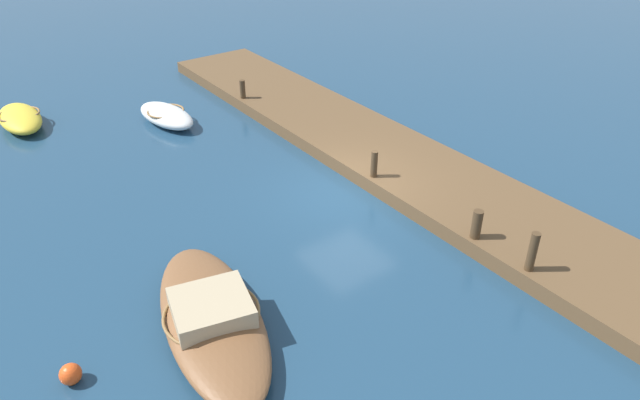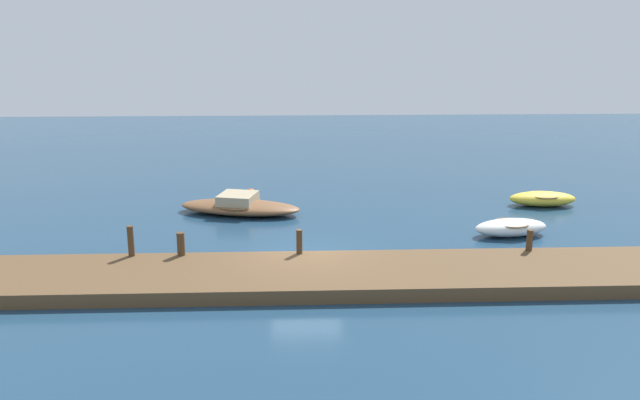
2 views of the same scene
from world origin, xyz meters
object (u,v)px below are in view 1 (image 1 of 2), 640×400
(dinghy_white, at_px, (166,115))
(mooring_post_west, at_px, (532,252))
(mooring_post_east, at_px, (243,89))
(motorboat_brown, at_px, (212,317))
(mooring_post_mid_west, at_px, (477,224))
(mooring_post_mid_east, at_px, (374,164))
(marker_buoy, at_px, (71,374))
(rowboat_yellow, at_px, (20,118))

(dinghy_white, bearing_deg, mooring_post_west, -176.51)
(mooring_post_east, bearing_deg, motorboat_brown, 147.03)
(dinghy_white, bearing_deg, mooring_post_mid_west, -174.90)
(mooring_post_mid_east, relative_size, marker_buoy, 1.93)
(mooring_post_mid_east, height_order, marker_buoy, mooring_post_mid_east)
(motorboat_brown, xyz_separation_m, mooring_post_east, (10.42, -6.76, 0.46))
(dinghy_white, distance_m, mooring_post_mid_east, 8.86)
(rowboat_yellow, distance_m, mooring_post_mid_west, 17.01)
(mooring_post_mid_east, bearing_deg, marker_buoy, 102.94)
(mooring_post_mid_east, xyz_separation_m, marker_buoy, (-2.23, 9.68, -0.64))
(rowboat_yellow, relative_size, mooring_post_mid_east, 3.65)
(mooring_post_east, xyz_separation_m, marker_buoy, (-10.10, 9.68, -0.59))
(dinghy_white, bearing_deg, mooring_post_east, -106.60)
(dinghy_white, bearing_deg, rowboat_yellow, 47.47)
(rowboat_yellow, distance_m, mooring_post_mid_east, 13.57)
(rowboat_yellow, relative_size, mooring_post_mid_west, 3.88)
(mooring_post_mid_west, xyz_separation_m, mooring_post_mid_east, (3.96, 0.00, 0.02))
(motorboat_brown, xyz_separation_m, mooring_post_west, (-3.06, -6.76, 0.61))
(rowboat_yellow, xyz_separation_m, mooring_post_west, (-16.87, -7.56, 0.63))
(motorboat_brown, distance_m, marker_buoy, 2.94)
(dinghy_white, distance_m, mooring_post_west, 14.25)
(dinghy_white, height_order, mooring_post_mid_west, mooring_post_mid_west)
(marker_buoy, bearing_deg, mooring_post_east, -43.79)
(marker_buoy, bearing_deg, mooring_post_mid_east, -77.06)
(mooring_post_west, bearing_deg, marker_buoy, 70.73)
(mooring_post_west, bearing_deg, motorboat_brown, 65.62)
(mooring_post_west, height_order, mooring_post_mid_west, mooring_post_west)
(dinghy_white, distance_m, marker_buoy, 12.42)
(mooring_post_west, relative_size, marker_buoy, 2.38)
(rowboat_yellow, bearing_deg, mooring_post_east, -112.81)
(dinghy_white, xyz_separation_m, mooring_post_east, (-0.41, -3.07, 0.47))
(dinghy_white, bearing_deg, mooring_post_mid_east, -168.63)
(rowboat_yellow, distance_m, mooring_post_west, 18.50)
(mooring_post_mid_west, bearing_deg, mooring_post_mid_east, 0.00)
(dinghy_white, relative_size, rowboat_yellow, 1.01)
(dinghy_white, distance_m, rowboat_yellow, 5.38)
(rowboat_yellow, bearing_deg, dinghy_white, -122.24)
(motorboat_brown, height_order, mooring_post_mid_east, mooring_post_mid_east)
(mooring_post_mid_west, bearing_deg, mooring_post_west, 180.00)
(mooring_post_west, relative_size, mooring_post_mid_west, 1.32)
(mooring_post_mid_west, relative_size, mooring_post_mid_east, 0.94)
(motorboat_brown, bearing_deg, mooring_post_east, -19.52)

